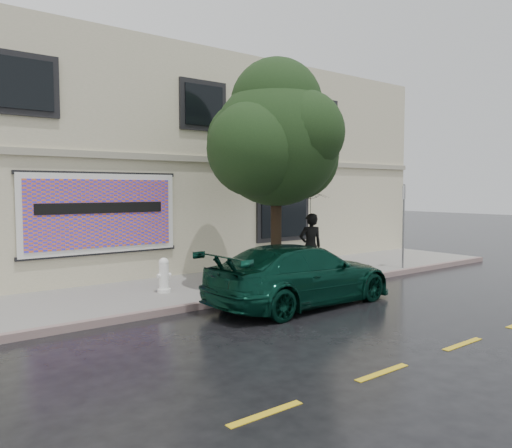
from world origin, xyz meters
TOP-DOWN VIEW (x-y plane):
  - ground at (0.00, 0.00)m, footprint 90.00×90.00m
  - sidewalk at (0.00, 3.25)m, footprint 20.00×3.50m
  - curb at (0.00, 1.50)m, footprint 20.00×0.18m
  - road_marking at (0.00, -3.50)m, footprint 19.00×0.12m
  - building at (0.00, 9.00)m, footprint 20.00×8.12m
  - billboard at (-3.20, 4.92)m, footprint 4.30×0.16m
  - car at (-0.19, 0.41)m, footprint 4.95×2.33m
  - pedestrian at (1.69, 2.05)m, footprint 0.79×0.64m
  - umbrella at (1.69, 2.05)m, footprint 1.38×1.38m
  - street_tree at (0.56, 2.20)m, footprint 3.37×3.37m
  - fire_hydrant at (-2.38, 3.00)m, footprint 0.35×0.33m
  - sign_pole at (5.48, 1.70)m, footprint 0.32×0.13m

SIDE VIEW (x-z plane):
  - ground at x=0.00m, z-range 0.00..0.00m
  - road_marking at x=0.00m, z-range 0.00..0.01m
  - sidewalk at x=0.00m, z-range 0.00..0.15m
  - curb at x=0.00m, z-range -0.01..0.15m
  - fire_hydrant at x=-2.38m, z-range 0.14..1.00m
  - car at x=-0.19m, z-range 0.00..1.42m
  - pedestrian at x=1.69m, z-range 0.15..2.02m
  - sign_pole at x=5.48m, z-range 0.41..3.11m
  - billboard at x=-3.20m, z-range 0.95..3.15m
  - umbrella at x=1.69m, z-range 2.02..2.81m
  - building at x=0.00m, z-range 0.00..7.00m
  - street_tree at x=0.56m, z-range 1.18..6.64m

